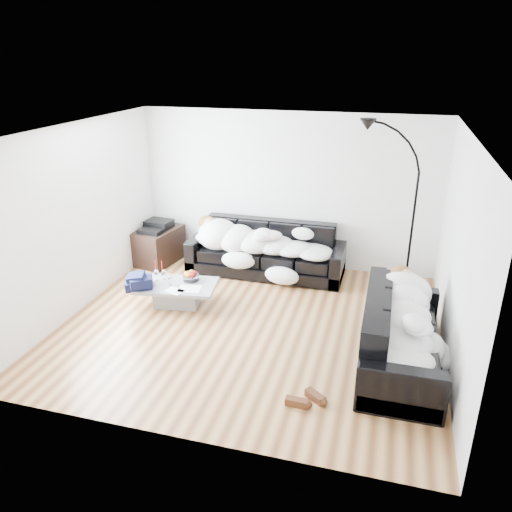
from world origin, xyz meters
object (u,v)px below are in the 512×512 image
(sleeper_right, at_px, (405,316))
(coffee_table, at_px, (177,294))
(wine_glass_c, at_px, (170,280))
(sofa_back, at_px, (266,250))
(stereo, at_px, (156,226))
(sofa_right, at_px, (403,332))
(candle_left, at_px, (156,268))
(sleeper_back, at_px, (265,238))
(wine_glass_a, at_px, (164,275))
(floor_lamp, at_px, (413,220))
(av_cabinet, at_px, (158,245))
(fruit_bowl, at_px, (191,276))
(candle_right, at_px, (162,268))
(wine_glass_b, at_px, (156,276))
(shoes, at_px, (305,399))

(sleeper_right, height_order, coffee_table, sleeper_right)
(sleeper_right, height_order, wine_glass_c, sleeper_right)
(wine_glass_c, bearing_deg, sofa_back, 55.25)
(sleeper_right, bearing_deg, stereo, 63.24)
(sofa_back, distance_m, sleeper_right, 3.06)
(sofa_right, xyz_separation_m, candle_left, (-3.59, 0.88, 0.02))
(sleeper_back, distance_m, wine_glass_a, 1.79)
(sofa_back, bearing_deg, sleeper_back, -90.00)
(floor_lamp, bearing_deg, av_cabinet, 157.76)
(fruit_bowl, bearing_deg, sofa_right, -15.64)
(sleeper_back, xyz_separation_m, wine_glass_a, (-1.20, -1.31, -0.23))
(av_cabinet, bearing_deg, coffee_table, -44.88)
(sofa_back, distance_m, candle_right, 1.78)
(sofa_right, height_order, candle_right, sofa_right)
(wine_glass_b, bearing_deg, stereo, 115.36)
(candle_left, bearing_deg, shoes, -35.82)
(candle_right, bearing_deg, wine_glass_b, -86.03)
(wine_glass_a, bearing_deg, candle_right, 124.13)
(fruit_bowl, relative_size, candle_left, 1.05)
(fruit_bowl, distance_m, candle_left, 0.58)
(candle_right, distance_m, shoes, 3.23)
(sleeper_back, height_order, wine_glass_b, sleeper_back)
(shoes, relative_size, av_cabinet, 0.47)
(sleeper_back, xyz_separation_m, shoes, (1.25, -3.10, -0.59))
(shoes, xyz_separation_m, floor_lamp, (1.01, 3.17, 1.09))
(sofa_right, height_order, shoes, sofa_right)
(wine_glass_a, bearing_deg, sleeper_right, -12.65)
(sleeper_back, distance_m, coffee_table, 1.77)
(sofa_back, bearing_deg, wine_glass_a, -131.58)
(wine_glass_b, distance_m, stereo, 1.59)
(coffee_table, relative_size, wine_glass_b, 6.35)
(sofa_right, relative_size, candle_left, 9.13)
(sofa_right, xyz_separation_m, wine_glass_a, (-3.40, 0.76, -0.01))
(sofa_back, relative_size, candle_left, 11.17)
(coffee_table, bearing_deg, wine_glass_a, 156.61)
(fruit_bowl, relative_size, floor_lamp, 0.11)
(sleeper_back, distance_m, wine_glass_c, 1.80)
(wine_glass_a, height_order, stereo, stereo)
(sleeper_right, xyz_separation_m, wine_glass_c, (-3.25, 0.62, -0.23))
(av_cabinet, bearing_deg, floor_lamp, 11.12)
(stereo, relative_size, floor_lamp, 0.19)
(fruit_bowl, distance_m, shoes, 2.81)
(sofa_right, bearing_deg, wine_glass_b, 78.96)
(wine_glass_c, height_order, candle_left, candle_left)
(fruit_bowl, xyz_separation_m, shoes, (2.06, -1.87, -0.36))
(wine_glass_a, bearing_deg, candle_left, 148.77)
(sofa_right, xyz_separation_m, stereo, (-4.16, 2.10, 0.24))
(sofa_back, bearing_deg, wine_glass_c, -124.75)
(coffee_table, height_order, floor_lamp, floor_lamp)
(fruit_bowl, bearing_deg, sofa_back, 57.63)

